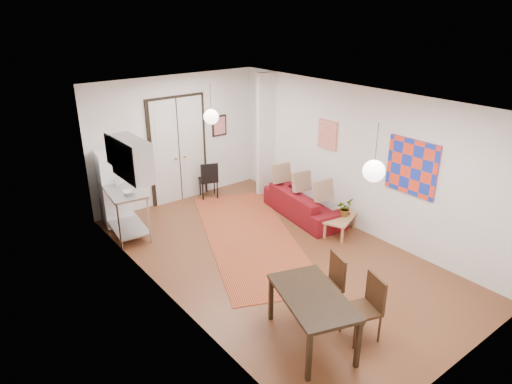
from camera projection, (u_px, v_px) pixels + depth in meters
floor at (275, 257)px, 8.39m from camera, size 7.00×7.00×0.00m
ceiling at (277, 99)px, 7.28m from camera, size 4.20×7.00×0.02m
wall_back at (177, 140)px, 10.39m from camera, size 4.20×0.02×2.90m
wall_front at (471, 271)px, 5.28m from camera, size 4.20×0.02×2.90m
wall_left at (166, 216)px, 6.64m from camera, size 0.02×7.00×2.90m
wall_right at (357, 160)px, 9.03m from camera, size 0.02×7.00×2.90m
double_doors at (179, 151)px, 10.45m from camera, size 1.44×0.06×2.50m
stub_partition at (266, 135)px, 10.74m from camera, size 0.50×0.10×2.90m
wall_cabinet at (132, 159)px, 7.67m from camera, size 0.35×1.00×0.70m
painting_popart at (412, 167)px, 8.02m from camera, size 0.05×1.00×1.00m
painting_abstract at (328, 135)px, 9.46m from camera, size 0.05×0.50×0.60m
poster_back at (219, 126)px, 10.96m from camera, size 0.40×0.03×0.50m
print_left at (111, 151)px, 7.93m from camera, size 0.03×0.44×0.54m
pendant_back at (211, 117)px, 8.99m from camera, size 0.30×0.30×0.80m
pendant_front at (374, 171)px, 6.07m from camera, size 0.30×0.30×0.80m
kilim_rug at (250, 237)px, 9.11m from camera, size 3.23×4.68×0.01m
sofa at (304, 203)px, 9.90m from camera, size 2.17×1.09×0.61m
coffee_table at (340, 219)px, 9.14m from camera, size 0.93×0.73×0.36m
potted_plant at (345, 208)px, 9.11m from camera, size 0.38×0.40×0.35m
kitchen_counter at (125, 204)px, 8.99m from camera, size 0.81×1.36×0.98m
bowl at (129, 192)px, 8.63m from camera, size 0.26×0.26×0.06m
soap_bottle at (117, 180)px, 9.01m from camera, size 0.10×0.11×0.20m
fridge at (114, 188)px, 9.42m from camera, size 0.63×0.63×1.58m
dining_table at (312, 301)px, 6.04m from camera, size 1.17×1.54×0.75m
dining_chair_near at (320, 279)px, 6.76m from camera, size 0.56×0.69×0.93m
dining_chair_far at (357, 301)px, 6.25m from camera, size 0.56×0.69×0.93m
black_side_chair at (206, 175)px, 10.88m from camera, size 0.53×0.54×0.90m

